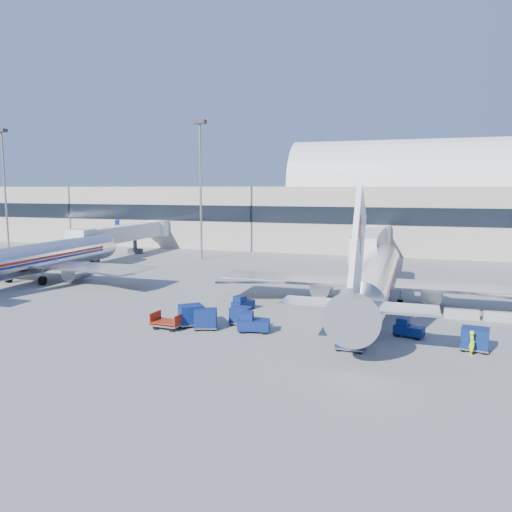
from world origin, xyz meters
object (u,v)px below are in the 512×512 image
(tug_lead, at_px, (252,323))
(cart_open_red, at_px, (168,323))
(barrier_near, at_px, (462,314))
(cart_train_c, at_px, (191,315))
(tug_right, at_px, (408,328))
(cart_train_b, at_px, (206,319))
(tug_left, at_px, (242,304))
(jetbridge_near, at_px, (372,240))
(cart_train_a, at_px, (241,315))
(airliner_main, at_px, (374,278))
(mast_west, at_px, (200,169))
(jetbridge_mid, at_px, (128,233))
(barrier_mid, at_px, (502,317))
(cart_solo_near, at_px, (351,337))
(cart_solo_far, at_px, (475,339))
(ramp_worker, at_px, (472,343))
(mast_far_west, at_px, (4,172))
(airliner_mid, at_px, (30,259))

(tug_lead, distance_m, cart_open_red, 7.21)
(barrier_near, distance_m, cart_train_c, 24.33)
(tug_right, height_order, cart_train_b, cart_train_b)
(tug_left, relative_size, cart_train_c, 0.97)
(cart_train_b, distance_m, cart_train_c, 1.68)
(jetbridge_near, bearing_deg, cart_train_c, -107.29)
(tug_lead, bearing_deg, cart_train_a, 122.06)
(airliner_main, distance_m, mast_west, 41.12)
(cart_open_red, bearing_deg, barrier_near, 28.89)
(jetbridge_near, xyz_separation_m, tug_left, (-9.56, -31.89, -3.25))
(airliner_main, bearing_deg, mast_west, 139.64)
(jetbridge_mid, distance_m, barrier_near, 59.90)
(barrier_mid, distance_m, cart_train_a, 23.13)
(cart_solo_near, bearing_deg, airliner_main, 92.17)
(barrier_mid, bearing_deg, cart_solo_far, -108.70)
(tug_lead, bearing_deg, barrier_near, 19.78)
(ramp_worker, bearing_deg, mast_far_west, 55.16)
(tug_left, bearing_deg, barrier_near, -58.74)
(cart_train_a, bearing_deg, jetbridge_mid, 134.78)
(jetbridge_mid, distance_m, cart_solo_near, 59.96)
(barrier_near, distance_m, cart_solo_near, 14.64)
(tug_left, bearing_deg, barrier_mid, -59.97)
(cart_train_b, xyz_separation_m, cart_train_c, (-1.59, 0.54, 0.07))
(tug_left, xyz_separation_m, cart_train_c, (-2.39, -6.51, 0.30))
(mast_west, relative_size, cart_train_b, 9.76)
(jetbridge_mid, xyz_separation_m, cart_train_a, (33.96, -36.69, -3.10))
(cart_open_red, bearing_deg, cart_solo_far, 8.03)
(jetbridge_mid, bearing_deg, cart_train_a, -47.21)
(jetbridge_mid, bearing_deg, cart_solo_far, -36.01)
(mast_far_west, height_order, tug_lead, mast_far_west)
(cart_solo_near, distance_m, cart_open_red, 15.41)
(cart_train_a, bearing_deg, barrier_mid, 21.91)
(tug_right, bearing_deg, jetbridge_mid, 158.44)
(cart_solo_far, bearing_deg, mast_far_west, 163.86)
(barrier_mid, height_order, cart_train_a, cart_train_a)
(tug_lead, distance_m, cart_train_a, 2.50)
(cart_train_c, bearing_deg, cart_solo_far, -38.30)
(ramp_worker, bearing_deg, airliner_mid, 66.83)
(jetbridge_near, height_order, barrier_near, jetbridge_near)
(jetbridge_near, distance_m, mast_west, 29.67)
(tug_lead, relative_size, ramp_worker, 1.52)
(airliner_main, height_order, tug_left, airliner_main)
(cart_train_c, bearing_deg, barrier_mid, -18.37)
(mast_far_west, relative_size, cart_solo_far, 10.40)
(mast_far_west, height_order, tug_right, mast_far_west)
(airliner_main, xyz_separation_m, mast_far_west, (-70.00, 25.49, 11.87))
(barrier_mid, xyz_separation_m, cart_train_b, (-24.06, -10.13, 0.46))
(tug_lead, distance_m, tug_left, 7.37)
(cart_train_c, bearing_deg, tug_left, 30.98)
(cart_train_a, bearing_deg, barrier_near, 25.12)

